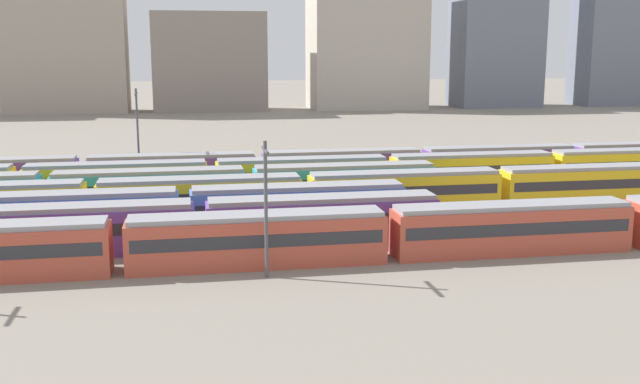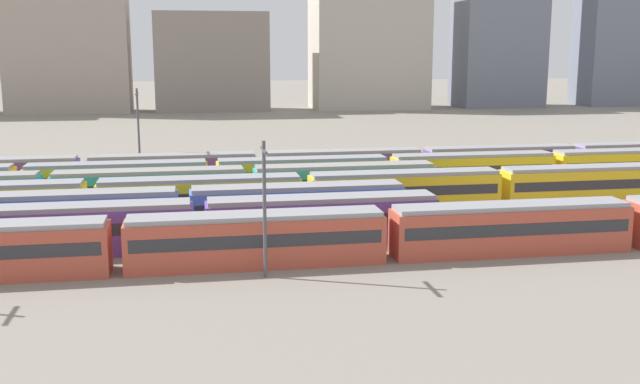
{
  "view_description": "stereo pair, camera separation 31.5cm",
  "coord_description": "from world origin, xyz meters",
  "px_view_note": "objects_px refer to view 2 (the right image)",
  "views": [
    {
      "loc": [
        16.88,
        -50.02,
        14.91
      ],
      "look_at": [
        28.84,
        15.6,
        2.04
      ],
      "focal_mm": 41.55,
      "sensor_mm": 36.0,
      "label": 1
    },
    {
      "loc": [
        17.19,
        -50.07,
        14.91
      ],
      "look_at": [
        28.84,
        15.6,
        2.04
      ],
      "focal_mm": 41.55,
      "sensor_mm": 36.0,
      "label": 2
    }
  ],
  "objects_px": {
    "train_track_0": "(511,228)",
    "train_track_4": "(150,189)",
    "train_track_6": "(343,166)",
    "train_track_2": "(64,215)",
    "train_track_5": "(389,172)",
    "train_track_1": "(69,229)",
    "catenary_pole_1": "(139,132)",
    "catenary_pole_0": "(264,202)",
    "train_track_3": "(499,187)"
  },
  "relations": [
    {
      "from": "train_track_6",
      "to": "train_track_5",
      "type": "bearing_deg",
      "value": -52.15
    },
    {
      "from": "train_track_0",
      "to": "catenary_pole_0",
      "type": "bearing_deg",
      "value": -171.35
    },
    {
      "from": "train_track_2",
      "to": "train_track_6",
      "type": "distance_m",
      "value": 34.18
    },
    {
      "from": "train_track_0",
      "to": "catenary_pole_1",
      "type": "bearing_deg",
      "value": 129.9
    },
    {
      "from": "train_track_2",
      "to": "catenary_pole_1",
      "type": "xyz_separation_m",
      "value": [
        4.51,
        24.09,
        4.01
      ]
    },
    {
      "from": "train_track_3",
      "to": "train_track_0",
      "type": "bearing_deg",
      "value": -110.72
    },
    {
      "from": "train_track_5",
      "to": "train_track_6",
      "type": "distance_m",
      "value": 6.59
    },
    {
      "from": "train_track_3",
      "to": "train_track_6",
      "type": "height_order",
      "value": "same"
    },
    {
      "from": "train_track_6",
      "to": "train_track_0",
      "type": "bearing_deg",
      "value": -78.71
    },
    {
      "from": "train_track_0",
      "to": "train_track_5",
      "type": "height_order",
      "value": "same"
    },
    {
      "from": "train_track_4",
      "to": "catenary_pole_0",
      "type": "xyz_separation_m",
      "value": [
        8.54,
        -23.63,
        3.2
      ]
    },
    {
      "from": "train_track_4",
      "to": "train_track_6",
      "type": "distance_m",
      "value": 23.33
    },
    {
      "from": "train_track_4",
      "to": "train_track_5",
      "type": "relative_size",
      "value": 0.5
    },
    {
      "from": "train_track_3",
      "to": "train_track_4",
      "type": "relative_size",
      "value": 2.02
    },
    {
      "from": "train_track_2",
      "to": "catenary_pole_1",
      "type": "bearing_deg",
      "value": 79.4
    },
    {
      "from": "train_track_1",
      "to": "catenary_pole_0",
      "type": "relative_size",
      "value": 6.11
    },
    {
      "from": "train_track_2",
      "to": "catenary_pole_1",
      "type": "height_order",
      "value": "catenary_pole_1"
    },
    {
      "from": "train_track_1",
      "to": "catenary_pole_1",
      "type": "relative_size",
      "value": 5.21
    },
    {
      "from": "catenary_pole_0",
      "to": "catenary_pole_1",
      "type": "height_order",
      "value": "catenary_pole_1"
    },
    {
      "from": "train_track_1",
      "to": "catenary_pole_1",
      "type": "distance_m",
      "value": 29.75
    },
    {
      "from": "train_track_2",
      "to": "catenary_pole_1",
      "type": "relative_size",
      "value": 5.21
    },
    {
      "from": "train_track_1",
      "to": "train_track_6",
      "type": "height_order",
      "value": "same"
    },
    {
      "from": "train_track_3",
      "to": "train_track_4",
      "type": "bearing_deg",
      "value": 171.05
    },
    {
      "from": "train_track_2",
      "to": "catenary_pole_0",
      "type": "distance_m",
      "value": 20.09
    },
    {
      "from": "train_track_5",
      "to": "train_track_4",
      "type": "bearing_deg",
      "value": -168.22
    },
    {
      "from": "train_track_4",
      "to": "train_track_2",
      "type": "bearing_deg",
      "value": -120.95
    },
    {
      "from": "train_track_2",
      "to": "train_track_5",
      "type": "height_order",
      "value": "same"
    },
    {
      "from": "train_track_0",
      "to": "catenary_pole_0",
      "type": "xyz_separation_m",
      "value": [
        -18.58,
        -2.83,
        3.2
      ]
    },
    {
      "from": "train_track_0",
      "to": "train_track_1",
      "type": "relative_size",
      "value": 1.68
    },
    {
      "from": "train_track_4",
      "to": "catenary_pole_0",
      "type": "bearing_deg",
      "value": -70.13
    },
    {
      "from": "train_track_1",
      "to": "catenary_pole_1",
      "type": "bearing_deg",
      "value": 83.47
    },
    {
      "from": "train_track_4",
      "to": "train_track_6",
      "type": "xyz_separation_m",
      "value": [
        20.89,
        10.4,
        0.0
      ]
    },
    {
      "from": "train_track_3",
      "to": "catenary_pole_0",
      "type": "relative_size",
      "value": 12.31
    },
    {
      "from": "train_track_3",
      "to": "train_track_6",
      "type": "bearing_deg",
      "value": 127.86
    },
    {
      "from": "catenary_pole_1",
      "to": "train_track_0",
      "type": "bearing_deg",
      "value": -50.1
    },
    {
      "from": "train_track_4",
      "to": "train_track_5",
      "type": "height_order",
      "value": "same"
    },
    {
      "from": "train_track_5",
      "to": "catenary_pole_1",
      "type": "bearing_deg",
      "value": 162.33
    },
    {
      "from": "train_track_0",
      "to": "train_track_3",
      "type": "xyz_separation_m",
      "value": [
        5.9,
        15.6,
        0.0
      ]
    },
    {
      "from": "train_track_2",
      "to": "train_track_4",
      "type": "relative_size",
      "value": 1.0
    },
    {
      "from": "train_track_5",
      "to": "catenary_pole_1",
      "type": "xyz_separation_m",
      "value": [
        -26.66,
        8.49,
        4.01
      ]
    },
    {
      "from": "train_track_0",
      "to": "train_track_4",
      "type": "distance_m",
      "value": 34.17
    },
    {
      "from": "train_track_3",
      "to": "train_track_4",
      "type": "xyz_separation_m",
      "value": [
        -33.01,
        5.2,
        -0.0
      ]
    },
    {
      "from": "train_track_0",
      "to": "train_track_6",
      "type": "height_order",
      "value": "same"
    },
    {
      "from": "train_track_0",
      "to": "train_track_2",
      "type": "relative_size",
      "value": 1.68
    },
    {
      "from": "train_track_0",
      "to": "train_track_3",
      "type": "bearing_deg",
      "value": 69.28
    },
    {
      "from": "train_track_6",
      "to": "catenary_pole_0",
      "type": "xyz_separation_m",
      "value": [
        -12.35,
        -34.03,
        3.2
      ]
    },
    {
      "from": "catenary_pole_0",
      "to": "catenary_pole_1",
      "type": "bearing_deg",
      "value": 105.38
    },
    {
      "from": "train_track_1",
      "to": "train_track_2",
      "type": "relative_size",
      "value": 1.0
    },
    {
      "from": "train_track_1",
      "to": "train_track_2",
      "type": "distance_m",
      "value": 5.33
    },
    {
      "from": "train_track_5",
      "to": "catenary_pole_0",
      "type": "distance_m",
      "value": 33.31
    }
  ]
}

